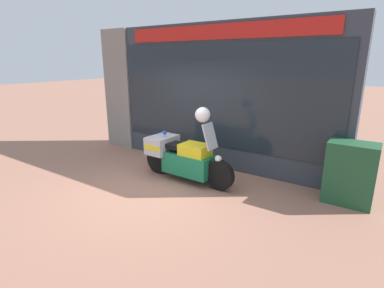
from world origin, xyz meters
TOP-DOWN VIEW (x-y plane):
  - ground_plane at (0.00, 0.00)m, footprint 60.00×60.00m
  - shop_building at (-0.44, 2.00)m, footprint 6.65×0.55m
  - window_display at (0.40, 2.03)m, footprint 5.25×0.30m
  - paramedic_motorcycle at (0.19, 0.72)m, footprint 2.24×0.72m
  - utility_cabinet at (3.36, 1.50)m, footprint 0.82×0.54m
  - white_helmet at (0.73, 0.70)m, footprint 0.30×0.30m

SIDE VIEW (x-z plane):
  - ground_plane at x=0.00m, z-range 0.00..0.00m
  - window_display at x=0.40m, z-range -0.50..1.43m
  - paramedic_motorcycle at x=0.19m, z-range -0.15..1.18m
  - utility_cabinet at x=3.36m, z-range 0.00..1.13m
  - white_helmet at x=0.73m, z-range 1.33..1.63m
  - shop_building at x=-0.44m, z-range 0.01..3.35m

